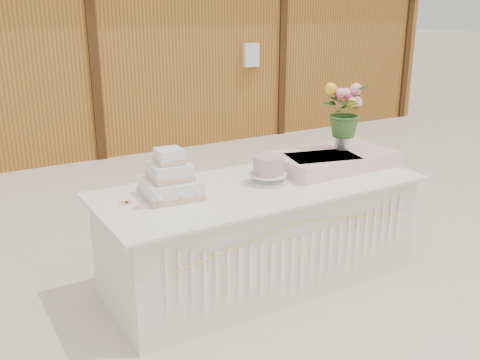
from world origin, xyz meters
The scene contains 9 objects.
ground centered at (0.00, 0.00, 0.00)m, with size 80.00×80.00×0.00m, color beige.
barn centered at (-0.01, 5.99, 1.68)m, with size 12.60×4.60×3.30m.
cake_table centered at (0.00, 0.00, 0.39)m, with size 2.40×1.00×0.77m.
wedding_cake centered at (-0.67, 0.10, 0.88)m, with size 0.40×0.40×0.33m.
pink_cake_stand centered at (0.06, 0.00, 0.88)m, with size 0.28×0.28×0.20m.
satin_runner centered at (0.73, 0.08, 0.83)m, with size 0.97×0.56×0.12m, color beige.
flower_vase centered at (0.86, 0.12, 0.97)m, with size 0.11×0.11×0.15m, color #AFAFB3.
bouquet centered at (0.86, 0.12, 1.25)m, with size 0.37×0.32×0.41m, color #3B6227.
loose_flowers centered at (-0.99, 0.05, 0.78)m, with size 0.12×0.30×0.02m, color pink, non-canonical shape.
Camera 1 is at (-2.02, -3.06, 1.99)m, focal length 40.00 mm.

